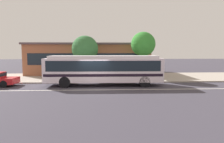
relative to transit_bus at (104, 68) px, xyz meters
name	(u,v)px	position (x,y,z in m)	size (l,w,h in m)	color
ground_plane	(94,88)	(-0.88, -1.36, -1.63)	(120.00, 120.00, 0.00)	#3A3641
sidewalk_slab	(96,77)	(-0.88, 5.35, -1.57)	(60.00, 8.00, 0.12)	#A29689
lane_stripe_center	(94,90)	(-0.88, -2.16, -1.63)	(56.00, 0.16, 0.01)	silver
transit_bus	(104,68)	(0.00, 0.00, 0.00)	(10.83, 2.61, 2.81)	white
pedestrian_waiting_near_sign	(62,71)	(-4.36, 2.51, -0.53)	(0.48, 0.48, 1.69)	navy
bus_stop_sign	(143,66)	(4.03, 1.74, 0.09)	(0.14, 0.44, 2.50)	gray
street_tree_near_stop	(85,49)	(-2.11, 4.29, 1.82)	(3.01, 3.01, 4.86)	brown
street_tree_mid_block	(143,44)	(4.62, 4.56, 2.39)	(2.84, 2.84, 5.34)	brown
station_building	(90,58)	(-1.98, 10.80, 0.51)	(16.56, 9.06, 4.28)	#985A3D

